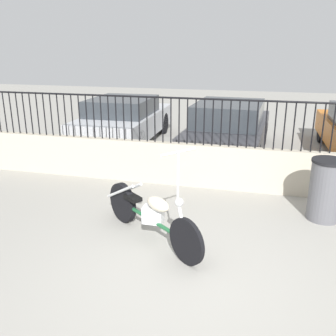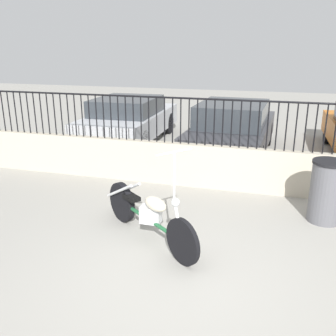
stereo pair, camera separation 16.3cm
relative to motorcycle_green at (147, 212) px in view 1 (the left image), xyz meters
name	(u,v)px [view 1 (the left image)]	position (x,y,z in m)	size (l,w,h in m)	color
ground_plane	(186,275)	(0.74, -0.79, -0.39)	(40.00, 40.00, 0.00)	gray
low_wall	(219,167)	(0.74, 2.23, 0.03)	(10.39, 0.18, 0.84)	#B2A893
fence_railing	(222,116)	(0.74, 2.23, 1.01)	(10.39, 0.04, 0.89)	black
motorcycle_green	(147,212)	(0.00, 0.00, 0.00)	(1.79, 1.43, 1.45)	black
trash_bin	(326,190)	(2.52, 1.28, 0.10)	(0.54, 0.54, 0.98)	#56565B
car_silver	(125,119)	(-2.34, 5.25, 0.26)	(1.86, 4.12, 1.27)	black
car_dark_grey	(229,129)	(0.66, 4.61, 0.28)	(1.90, 4.29, 1.34)	black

